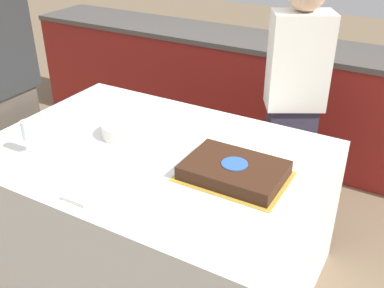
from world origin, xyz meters
name	(u,v)px	position (x,y,z in m)	size (l,w,h in m)	color
ground_plane	(158,266)	(0.00, 0.00, 0.00)	(14.00, 14.00, 0.00)	#7A664C
back_counter	(269,96)	(0.00, 1.66, 0.46)	(4.40, 0.58, 0.92)	maroon
dining_table	(156,213)	(0.00, 0.00, 0.39)	(1.67, 1.18, 0.78)	white
cake	(234,171)	(0.45, -0.02, 0.81)	(0.48, 0.35, 0.07)	gold
plate_stack	(124,129)	(-0.22, 0.06, 0.81)	(0.23, 0.23, 0.07)	white
wine_glass	(28,132)	(-0.51, -0.31, 0.90)	(0.07, 0.07, 0.17)	white
side_plate_near_cake	(264,148)	(0.48, 0.29, 0.78)	(0.21, 0.21, 0.00)	white
utensil_pile	(80,197)	(-0.03, -0.49, 0.79)	(0.12, 0.09, 0.02)	white
person_cutting_cake	(294,103)	(0.45, 0.81, 0.83)	(0.39, 0.34, 1.57)	#383347
person_seated_left	(4,97)	(-1.06, 0.00, 0.85)	(0.20, 0.42, 1.64)	#4C4238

